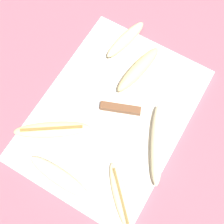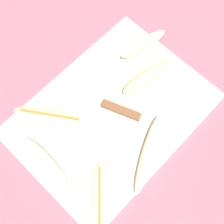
{
  "view_description": "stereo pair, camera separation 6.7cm",
  "coord_description": "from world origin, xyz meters",
  "px_view_note": "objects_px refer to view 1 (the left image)",
  "views": [
    {
      "loc": [
        -0.25,
        -0.14,
        0.78
      ],
      "look_at": [
        0.0,
        0.0,
        0.02
      ],
      "focal_mm": 50.0,
      "sensor_mm": 36.0,
      "label": 1
    },
    {
      "loc": [
        -0.2,
        -0.2,
        0.78
      ],
      "look_at": [
        0.0,
        0.0,
        0.02
      ],
      "focal_mm": 50.0,
      "sensor_mm": 36.0,
      "label": 2
    }
  ],
  "objects_px": {
    "banana_soft_right": "(126,39)",
    "banana_spotted_left": "(138,69)",
    "banana_bright_far": "(59,177)",
    "banana_pale_long": "(157,144)",
    "banana_golden_short": "(52,130)",
    "knife": "(114,108)",
    "banana_ripe_center": "(121,196)"
  },
  "relations": [
    {
      "from": "banana_bright_far",
      "to": "banana_pale_long",
      "type": "distance_m",
      "value": 0.25
    },
    {
      "from": "knife",
      "to": "banana_ripe_center",
      "type": "relative_size",
      "value": 1.5
    },
    {
      "from": "banana_bright_far",
      "to": "banana_ripe_center",
      "type": "bearing_deg",
      "value": -75.97
    },
    {
      "from": "banana_bright_far",
      "to": "banana_pale_long",
      "type": "xyz_separation_m",
      "value": [
        0.19,
        -0.16,
        -0.0
      ]
    },
    {
      "from": "banana_ripe_center",
      "to": "banana_golden_short",
      "type": "distance_m",
      "value": 0.24
    },
    {
      "from": "banana_soft_right",
      "to": "banana_spotted_left",
      "type": "bearing_deg",
      "value": -130.47
    },
    {
      "from": "knife",
      "to": "banana_pale_long",
      "type": "distance_m",
      "value": 0.15
    },
    {
      "from": "knife",
      "to": "banana_pale_long",
      "type": "bearing_deg",
      "value": -124.06
    },
    {
      "from": "knife",
      "to": "banana_bright_far",
      "type": "bearing_deg",
      "value": 153.51
    },
    {
      "from": "banana_soft_right",
      "to": "banana_spotted_left",
      "type": "relative_size",
      "value": 0.88
    },
    {
      "from": "banana_bright_far",
      "to": "banana_golden_short",
      "type": "bearing_deg",
      "value": 42.91
    },
    {
      "from": "banana_bright_far",
      "to": "banana_spotted_left",
      "type": "xyz_separation_m",
      "value": [
        0.35,
        -0.02,
        0.0
      ]
    },
    {
      "from": "banana_ripe_center",
      "to": "banana_pale_long",
      "type": "xyz_separation_m",
      "value": [
        0.15,
        -0.02,
        0.01
      ]
    },
    {
      "from": "banana_soft_right",
      "to": "banana_ripe_center",
      "type": "bearing_deg",
      "value": -151.91
    },
    {
      "from": "knife",
      "to": "banana_pale_long",
      "type": "height_order",
      "value": "banana_pale_long"
    },
    {
      "from": "banana_spotted_left",
      "to": "knife",
      "type": "bearing_deg",
      "value": 179.13
    },
    {
      "from": "banana_pale_long",
      "to": "banana_golden_short",
      "type": "relative_size",
      "value": 1.07
    },
    {
      "from": "knife",
      "to": "banana_spotted_left",
      "type": "relative_size",
      "value": 1.2
    },
    {
      "from": "banana_ripe_center",
      "to": "banana_pale_long",
      "type": "relative_size",
      "value": 0.7
    },
    {
      "from": "knife",
      "to": "banana_golden_short",
      "type": "distance_m",
      "value": 0.17
    },
    {
      "from": "knife",
      "to": "banana_pale_long",
      "type": "relative_size",
      "value": 1.06
    },
    {
      "from": "banana_soft_right",
      "to": "banana_pale_long",
      "type": "relative_size",
      "value": 0.77
    },
    {
      "from": "knife",
      "to": "banana_ripe_center",
      "type": "height_order",
      "value": "same"
    },
    {
      "from": "banana_ripe_center",
      "to": "banana_pale_long",
      "type": "distance_m",
      "value": 0.15
    },
    {
      "from": "knife",
      "to": "banana_bright_far",
      "type": "relative_size",
      "value": 1.21
    },
    {
      "from": "banana_soft_right",
      "to": "banana_pale_long",
      "type": "xyz_separation_m",
      "value": [
        -0.22,
        -0.22,
        -0.0
      ]
    },
    {
      "from": "banana_spotted_left",
      "to": "banana_soft_right",
      "type": "bearing_deg",
      "value": 49.53
    },
    {
      "from": "knife",
      "to": "banana_soft_right",
      "type": "xyz_separation_m",
      "value": [
        0.19,
        0.07,
        0.01
      ]
    },
    {
      "from": "banana_soft_right",
      "to": "banana_golden_short",
      "type": "xyz_separation_m",
      "value": [
        -0.32,
        0.03,
        -0.01
      ]
    },
    {
      "from": "knife",
      "to": "banana_golden_short",
      "type": "xyz_separation_m",
      "value": [
        -0.13,
        0.1,
        0.0
      ]
    },
    {
      "from": "knife",
      "to": "banana_golden_short",
      "type": "relative_size",
      "value": 1.13
    },
    {
      "from": "banana_golden_short",
      "to": "banana_spotted_left",
      "type": "bearing_deg",
      "value": -22.28
    }
  ]
}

